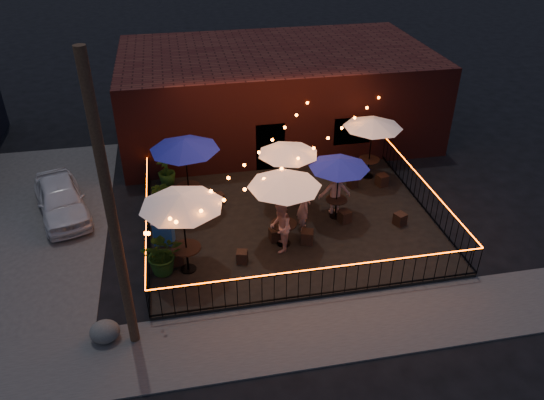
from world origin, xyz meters
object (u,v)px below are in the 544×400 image
Objects in this scene: cafe_table_3 at (288,150)px; boulder at (105,332)px; cafe_table_4 at (339,164)px; utility_pole at (112,218)px; cafe_table_0 at (181,201)px; cafe_table_1 at (184,145)px; cafe_table_2 at (285,182)px; cafe_table_5 at (373,124)px; cooler at (164,231)px.

cafe_table_3 is 2.87× the size of boulder.
cafe_table_4 is at bearing -38.30° from cafe_table_3.
utility_pole is 2.67× the size of cafe_table_0.
cafe_table_1 reaches higher than cafe_table_4.
utility_pole is 3.30m from cafe_table_0.
cafe_table_2 is 0.88× the size of cafe_table_5.
cafe_table_1 is (0.29, 3.74, -0.02)m from cafe_table_0.
cafe_table_2 is 1.10× the size of cafe_table_3.
cafe_table_0 reaches higher than cafe_table_1.
boulder is at bearing 170.31° from utility_pole.
cafe_table_5 is at bearing 32.31° from cooler.
cafe_table_5 is (2.16, 2.61, 0.20)m from cafe_table_4.
cafe_table_0 is 0.99× the size of cafe_table_5.
cafe_table_1 is 3.14m from cooler.
cafe_table_0 is at bearing 58.11° from utility_pole.
cafe_table_3 is 0.89× the size of cafe_table_4.
cooler is 1.06× the size of boulder.
cafe_table_5 is (3.69, 1.40, 0.13)m from cafe_table_3.
cafe_table_5 is (9.20, 7.21, -1.49)m from utility_pole.
cafe_table_5 is at bearing 20.74° from cafe_table_3.
cooler is (-6.14, -0.44, -1.70)m from cafe_table_4.
cafe_table_1 reaches higher than cooler.
cafe_table_1 is 3.67m from cafe_table_3.
cafe_table_2 is at bearing -138.40° from cafe_table_5.
cafe_table_2 is at bearing -150.05° from cafe_table_4.
boulder is at bearing -150.17° from cafe_table_4.
cafe_table_1 is 4.20m from cafe_table_2.
cafe_table_2 is at bearing 0.32° from cooler.
utility_pole is 5.44m from cooler.
utility_pole is 3.28× the size of cafe_table_3.
utility_pole reaches higher than cafe_table_4.
boulder is (-7.80, -4.47, -1.97)m from cafe_table_4.
utility_pole reaches higher than cooler.
cafe_table_0 reaches higher than cafe_table_3.
cafe_table_2 is 2.98× the size of cooler.
cafe_table_2 is 6.83m from boulder.
utility_pole is at bearing -9.69° from boulder.
cafe_table_0 is 1.12× the size of cafe_table_2.
cooler is at bearing -159.84° from cafe_table_5.
boulder is (-6.27, -5.68, -2.04)m from cafe_table_3.
cafe_table_3 is (3.62, -0.50, -0.29)m from cafe_table_1.
cafe_table_0 is 5.82m from cafe_table_4.
cooler is at bearing 77.80° from utility_pole.
cafe_table_5 is 3.37× the size of cooler.
cafe_table_2 is at bearing -105.12° from cafe_table_3.
cafe_table_3 reaches higher than boulder.
cafe_table_1 is at bearing 73.37° from utility_pole.
boulder is (-0.77, 0.13, -3.67)m from utility_pole.
cafe_table_3 is 8.71m from boulder.
cafe_table_2 reaches higher than cafe_table_5.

